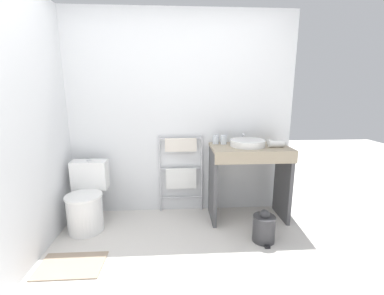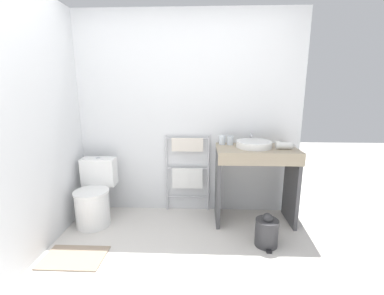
# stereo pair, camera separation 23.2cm
# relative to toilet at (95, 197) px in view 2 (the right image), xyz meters

# --- Properties ---
(wall_back) EXTENTS (2.81, 0.12, 2.42)m
(wall_back) POSITION_rel_toilet_xyz_m (1.02, 0.44, 0.90)
(wall_back) COLOR silver
(wall_back) RESTS_ON ground_plane
(wall_side) EXTENTS (0.12, 2.25, 2.42)m
(wall_side) POSITION_rel_toilet_xyz_m (-0.33, -0.38, 0.90)
(wall_side) COLOR silver
(wall_side) RESTS_ON ground_plane
(toilet) EXTENTS (0.39, 0.54, 0.74)m
(toilet) POSITION_rel_toilet_xyz_m (0.00, 0.00, 0.00)
(toilet) COLOR white
(toilet) RESTS_ON ground_plane
(towel_radiator) EXTENTS (0.55, 0.06, 0.98)m
(towel_radiator) POSITION_rel_toilet_xyz_m (1.06, 0.33, 0.27)
(towel_radiator) COLOR silver
(towel_radiator) RESTS_ON ground_plane
(vanity_counter) EXTENTS (0.89, 0.53, 0.89)m
(vanity_counter) POSITION_rel_toilet_xyz_m (1.84, 0.09, 0.28)
(vanity_counter) COLOR gray
(vanity_counter) RESTS_ON ground_plane
(sink_basin) EXTENTS (0.40, 0.40, 0.07)m
(sink_basin) POSITION_rel_toilet_xyz_m (1.82, 0.12, 0.61)
(sink_basin) COLOR white
(sink_basin) RESTS_ON vanity_counter
(faucet) EXTENTS (0.02, 0.10, 0.11)m
(faucet) POSITION_rel_toilet_xyz_m (1.82, 0.32, 0.65)
(faucet) COLOR silver
(faucet) RESTS_ON vanity_counter
(cup_near_wall) EXTENTS (0.07, 0.07, 0.10)m
(cup_near_wall) POSITION_rel_toilet_xyz_m (1.47, 0.27, 0.63)
(cup_near_wall) COLOR silver
(cup_near_wall) RESTS_ON vanity_counter
(cup_near_edge) EXTENTS (0.07, 0.07, 0.10)m
(cup_near_edge) POSITION_rel_toilet_xyz_m (1.56, 0.25, 0.63)
(cup_near_edge) COLOR silver
(cup_near_edge) RESTS_ON vanity_counter
(hair_dryer) EXTENTS (0.23, 0.17, 0.07)m
(hair_dryer) POSITION_rel_toilet_xyz_m (2.14, 0.06, 0.61)
(hair_dryer) COLOR white
(hair_dryer) RESTS_ON vanity_counter
(trash_bin) EXTENTS (0.23, 0.26, 0.34)m
(trash_bin) POSITION_rel_toilet_xyz_m (1.88, -0.39, -0.17)
(trash_bin) COLOR #333335
(trash_bin) RESTS_ON ground_plane
(bath_mat) EXTENTS (0.56, 0.36, 0.01)m
(bath_mat) POSITION_rel_toilet_xyz_m (0.06, -0.67, -0.31)
(bath_mat) COLOR gray
(bath_mat) RESTS_ON ground_plane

